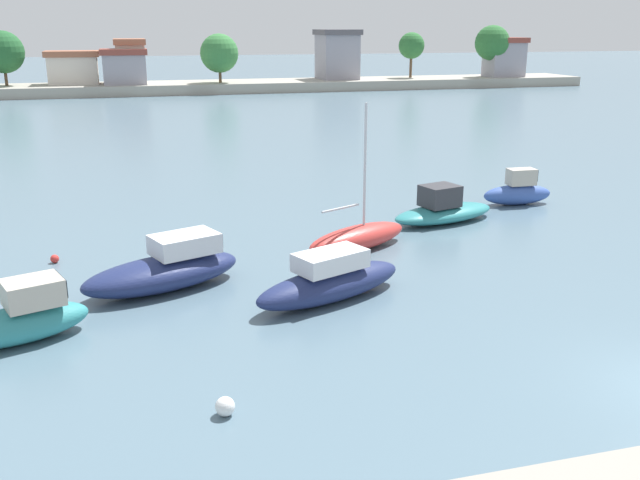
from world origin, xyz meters
TOP-DOWN VIEW (x-y plane):
  - moored_boat_0 at (-15.21, 7.09)m, footprint 4.04×2.66m
  - moored_boat_1 at (-11.23, 10.08)m, footprint 5.61×3.71m
  - moored_boat_2 at (-6.43, 7.75)m, footprint 5.52×3.45m
  - moored_boat_3 at (-4.01, 12.38)m, footprint 4.78×3.20m
  - moored_boat_4 at (0.77, 15.14)m, footprint 5.34×3.12m
  - moored_boat_5 at (5.48, 17.04)m, footprint 3.41×1.28m
  - mooring_buoy_0 at (-14.92, 13.75)m, footprint 0.30×0.30m
  - mooring_buoy_1 at (-9.88, 13.56)m, footprint 0.25×0.25m
  - mooring_buoy_3 at (-10.51, 1.88)m, footprint 0.43×0.43m
  - distant_shoreline at (0.20, 80.67)m, footprint 100.56×8.81m

SIDE VIEW (x-z plane):
  - mooring_buoy_1 at x=-9.88m, z-range 0.00..0.25m
  - mooring_buoy_0 at x=-14.92m, z-range 0.00..0.30m
  - mooring_buoy_3 at x=-10.51m, z-range 0.00..0.43m
  - moored_boat_3 at x=-4.01m, z-range -2.25..3.21m
  - moored_boat_4 at x=0.77m, z-range -0.29..1.33m
  - moored_boat_5 at x=5.48m, z-range -0.23..1.47m
  - moored_boat_2 at x=-6.43m, z-range -0.16..1.40m
  - moored_boat_0 at x=-15.21m, z-range -0.20..1.47m
  - moored_boat_1 at x=-11.23m, z-range -0.20..1.49m
  - distant_shoreline at x=0.20m, z-range -1.74..7.10m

